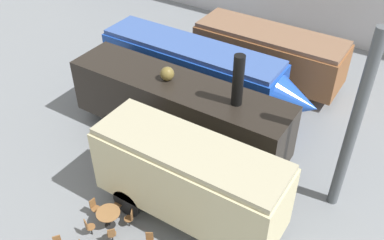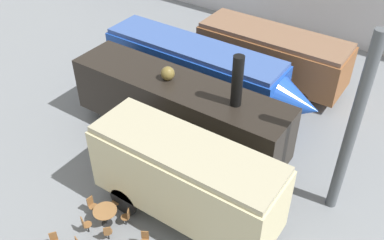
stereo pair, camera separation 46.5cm
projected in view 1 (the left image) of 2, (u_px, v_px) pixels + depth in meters
name	position (u px, v px, depth m)	size (l,w,h in m)	color
ground_plane	(162.00, 149.00, 20.77)	(80.00, 80.00, 0.00)	gray
passenger_coach_wooden	(269.00, 52.00, 24.60)	(8.58, 2.89, 3.17)	brown
streamlined_locomotive	(203.00, 70.00, 22.85)	(12.22, 2.55, 3.27)	blue
steam_locomotive	(178.00, 107.00, 20.03)	(10.87, 2.59, 5.70)	black
passenger_coach_vintage	(189.00, 177.00, 16.05)	(7.45, 2.56, 3.87)	beige
cafe_table_mid	(108.00, 215.00, 16.77)	(0.95, 0.95, 0.77)	black
cafe_chair_3	(149.00, 240.00, 15.97)	(0.39, 0.40, 0.87)	black
cafe_chair_4	(112.00, 234.00, 16.20)	(0.40, 0.40, 0.87)	black
cafe_chair_5	(130.00, 218.00, 16.82)	(0.40, 0.39, 0.87)	black
cafe_chair_6	(119.00, 201.00, 17.47)	(0.36, 0.38, 0.87)	black
cafe_chair_7	(94.00, 207.00, 17.26)	(0.37, 0.36, 0.87)	black
cafe_chair_8	(89.00, 227.00, 16.47)	(0.38, 0.40, 0.87)	black
visitor_person	(103.00, 156.00, 19.10)	(0.34, 0.34, 1.59)	#262633
support_pillar	(354.00, 127.00, 15.74)	(0.44, 0.44, 8.00)	#4C5156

